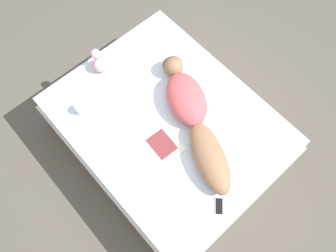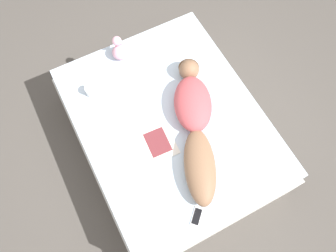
{
  "view_description": "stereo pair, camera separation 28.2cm",
  "coord_description": "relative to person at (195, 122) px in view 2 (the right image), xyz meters",
  "views": [
    {
      "loc": [
        -0.81,
        -0.91,
        3.21
      ],
      "look_at": [
        -0.06,
        -0.07,
        0.63
      ],
      "focal_mm": 35.0,
      "sensor_mm": 36.0,
      "label": 1
    },
    {
      "loc": [
        -0.58,
        -1.07,
        3.21
      ],
      "look_at": [
        -0.06,
        -0.07,
        0.63
      ],
      "focal_mm": 35.0,
      "sensor_mm": 36.0,
      "label": 2
    }
  ],
  "objects": [
    {
      "name": "ground_plane",
      "position": [
        -0.16,
        0.16,
        -0.67
      ],
      "size": [
        12.0,
        12.0,
        0.0
      ],
      "primitive_type": "plane",
      "color": "#4C4742"
    },
    {
      "name": "bed",
      "position": [
        -0.16,
        0.16,
        -0.39
      ],
      "size": [
        1.61,
        2.02,
        0.58
      ],
      "color": "beige",
      "rests_on": "ground_plane"
    },
    {
      "name": "person",
      "position": [
        0.0,
        0.0,
        0.0
      ],
      "size": [
        0.75,
        1.33,
        0.2
      ],
      "rotation": [
        0.0,
        0.0,
        -0.41
      ],
      "color": "brown",
      "rests_on": "bed"
    },
    {
      "name": "open_magazine",
      "position": [
        -0.49,
        0.02,
        -0.09
      ],
      "size": [
        0.58,
        0.37,
        0.01
      ],
      "rotation": [
        0.0,
        0.0,
        -0.06
      ],
      "color": "silver",
      "rests_on": "bed"
    },
    {
      "name": "coffee_mug",
      "position": [
        -0.67,
        0.72,
        -0.04
      ],
      "size": [
        0.12,
        0.09,
        0.1
      ],
      "color": "white",
      "rests_on": "bed"
    },
    {
      "name": "cell_phone",
      "position": [
        -0.36,
        -0.69,
        -0.09
      ],
      "size": [
        0.16,
        0.16,
        0.01
      ],
      "rotation": [
        0.0,
        0.0,
        -0.8
      ],
      "color": "silver",
      "rests_on": "bed"
    },
    {
      "name": "plush_toy",
      "position": [
        -0.26,
        0.98,
        -0.01
      ],
      "size": [
        0.17,
        0.18,
        0.21
      ],
      "color": "#DB9EB2",
      "rests_on": "bed"
    }
  ]
}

